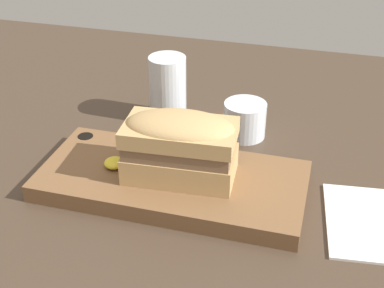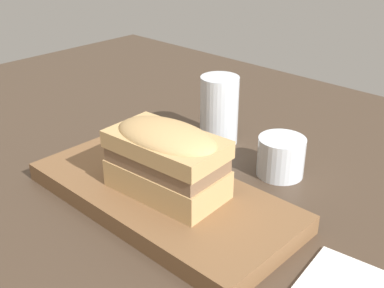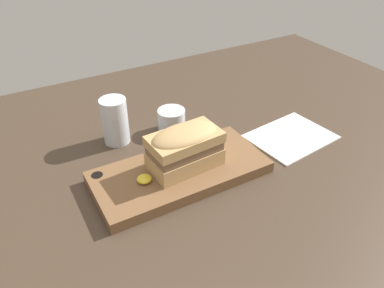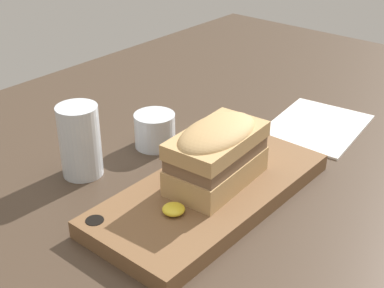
{
  "view_description": "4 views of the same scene",
  "coord_description": "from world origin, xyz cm",
  "px_view_note": "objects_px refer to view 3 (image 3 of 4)",
  "views": [
    {
      "loc": [
        15.11,
        -63.19,
        49.41
      ],
      "look_at": [
        -2.82,
        0.38,
        9.48
      ],
      "focal_mm": 50.0,
      "sensor_mm": 36.0,
      "label": 1
    },
    {
      "loc": [
        37.1,
        -39.77,
        39.74
      ],
      "look_at": [
        -2.45,
        2.09,
        11.42
      ],
      "focal_mm": 45.0,
      "sensor_mm": 36.0,
      "label": 2
    },
    {
      "loc": [
        -35.77,
        -60.07,
        56.86
      ],
      "look_at": [
        -2.22,
        -0.59,
        9.76
      ],
      "focal_mm": 35.0,
      "sensor_mm": 36.0,
      "label": 3
    },
    {
      "loc": [
        -59.21,
        -42.73,
        48.21
      ],
      "look_at": [
        -7.0,
        1.48,
        11.51
      ],
      "focal_mm": 50.0,
      "sensor_mm": 36.0,
      "label": 4
    }
  ],
  "objects_px": {
    "sandwich": "(185,146)",
    "water_glass": "(115,124)",
    "wine_glass": "(172,121)",
    "serving_board": "(180,172)",
    "napkin": "(291,137)"
  },
  "relations": [
    {
      "from": "sandwich",
      "to": "water_glass",
      "type": "distance_m",
      "value": 0.23
    },
    {
      "from": "water_glass",
      "to": "wine_glass",
      "type": "distance_m",
      "value": 0.15
    },
    {
      "from": "sandwich",
      "to": "water_glass",
      "type": "height_order",
      "value": "sandwich"
    },
    {
      "from": "serving_board",
      "to": "sandwich",
      "type": "height_order",
      "value": "sandwich"
    },
    {
      "from": "serving_board",
      "to": "water_glass",
      "type": "bearing_deg",
      "value": 109.22
    },
    {
      "from": "serving_board",
      "to": "napkin",
      "type": "height_order",
      "value": "serving_board"
    },
    {
      "from": "wine_glass",
      "to": "serving_board",
      "type": "bearing_deg",
      "value": -111.66
    },
    {
      "from": "wine_glass",
      "to": "napkin",
      "type": "relative_size",
      "value": 0.32
    },
    {
      "from": "water_glass",
      "to": "wine_glass",
      "type": "xyz_separation_m",
      "value": [
        0.15,
        -0.02,
        -0.02
      ]
    },
    {
      "from": "sandwich",
      "to": "wine_glass",
      "type": "height_order",
      "value": "sandwich"
    },
    {
      "from": "napkin",
      "to": "wine_glass",
      "type": "bearing_deg",
      "value": 144.14
    },
    {
      "from": "wine_glass",
      "to": "water_glass",
      "type": "bearing_deg",
      "value": 170.72
    },
    {
      "from": "wine_glass",
      "to": "napkin",
      "type": "xyz_separation_m",
      "value": [
        0.26,
        -0.19,
        -0.03
      ]
    },
    {
      "from": "serving_board",
      "to": "sandwich",
      "type": "distance_m",
      "value": 0.07
    },
    {
      "from": "water_glass",
      "to": "napkin",
      "type": "bearing_deg",
      "value": -27.46
    }
  ]
}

